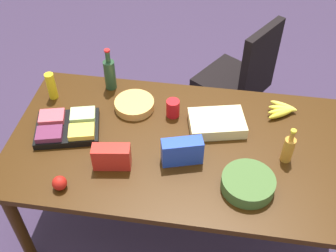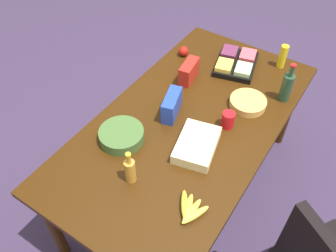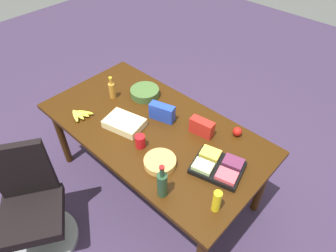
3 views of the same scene
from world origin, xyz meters
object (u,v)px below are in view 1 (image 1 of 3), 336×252
chip_bag_blue (182,151)px  mustard_bottle (51,86)px  office_chair (237,88)px  conference_table (183,153)px  wine_bottle (110,73)px  fruit_platter (67,127)px  banana_bunch (282,110)px  salad_bowl (248,183)px  sheet_cake (217,123)px  chip_bowl (134,105)px  chip_bag_red (112,157)px  red_solo_cup (173,108)px  dressing_bottle (288,149)px  apple_red (60,183)px

chip_bag_blue → mustard_bottle: bearing=-24.9°
office_chair → conference_table: bearing=73.6°
wine_bottle → fruit_platter: bearing=70.8°
wine_bottle → banana_bunch: bearing=175.5°
salad_bowl → sheet_cake: salad_bowl is taller
office_chair → mustard_bottle: office_chair is taller
fruit_platter → chip_bowl: bearing=-143.2°
chip_bag_red → sheet_cake: size_ratio=0.62×
chip_bowl → mustard_bottle: 0.53m
red_solo_cup → chip_bowl: bearing=-6.6°
banana_bunch → chip_bowl: 0.90m
sheet_cake → chip_bowl: 0.52m
office_chair → sheet_cake: (0.14, 0.91, 0.46)m
wine_bottle → sheet_cake: (-0.70, 0.27, -0.08)m
chip_bag_red → chip_bag_blue: size_ratio=0.91×
office_chair → red_solo_cup: (0.41, 0.84, 0.48)m
chip_bag_red → chip_bowl: 0.47m
wine_bottle → mustard_bottle: wine_bottle is taller
wine_bottle → chip_bowl: bearing=137.7°
dressing_bottle → chip_bowl: size_ratio=0.92×
office_chair → sheet_cake: bearing=81.3°
fruit_platter → chip_bowl: size_ratio=1.72×
wine_bottle → mustard_bottle: bearing=24.2°
apple_red → dressing_bottle: bearing=-162.1°
apple_red → chip_bag_blue: size_ratio=0.35×
office_chair → sheet_cake: size_ratio=3.09×
salad_bowl → chip_bowl: size_ratio=1.12×
office_chair → apple_red: 1.78m
conference_table → office_chair: 1.16m
red_solo_cup → banana_bunch: (-0.65, -0.12, -0.03)m
office_chair → fruit_platter: size_ratio=2.36×
conference_table → mustard_bottle: bearing=-17.8°
chip_bag_red → salad_bowl: bearing=176.8°
salad_bowl → chip_bowl: salad_bowl is taller
dressing_bottle → salad_bowl: bearing=48.1°
red_solo_cup → sheet_cake: 0.28m
chip_bowl → chip_bag_red: bearing=87.6°
chip_bag_red → banana_bunch: (-0.92, -0.56, -0.05)m
conference_table → apple_red: 0.72m
wine_bottle → apple_red: (0.05, 0.83, -0.07)m
conference_table → red_solo_cup: size_ratio=18.08×
red_solo_cup → fruit_platter: size_ratio=0.26×
office_chair → apple_red: size_ratio=13.01×
chip_bag_red → fruit_platter: 0.39m
chip_bag_red → red_solo_cup: 0.52m
apple_red → office_chair: bearing=-121.4°
chip_bag_red → chip_bowl: size_ratio=0.82×
banana_bunch → mustard_bottle: (1.43, 0.07, 0.07)m
chip_bag_blue → wine_bottle: bearing=-46.1°
office_chair → chip_bag_blue: bearing=75.6°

